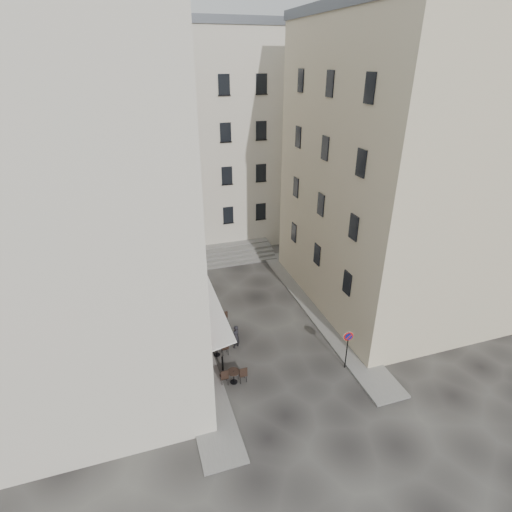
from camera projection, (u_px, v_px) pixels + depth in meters
name	position (u px, v px, depth m)	size (l,w,h in m)	color
ground	(271.00, 348.00, 24.19)	(90.00, 90.00, 0.00)	black
sidewalk_left	(187.00, 323.00, 26.33)	(2.00, 22.00, 0.12)	slate
sidewalk_right	(317.00, 308.00, 27.96)	(2.00, 18.00, 0.12)	slate
building_left	(50.00, 183.00, 19.30)	(12.20, 16.20, 20.60)	beige
building_right	(407.00, 169.00, 25.96)	(12.20, 14.20, 18.60)	beige
building_back	(191.00, 138.00, 36.02)	(18.20, 10.20, 18.60)	beige
cafe_storefront	(196.00, 326.00, 23.02)	(1.74, 7.30, 3.50)	#41090B
stone_steps	(222.00, 255.00, 34.75)	(9.00, 3.15, 0.80)	slate
bollard_near	(223.00, 363.00, 22.20)	(0.12, 0.12, 0.98)	black
bollard_mid	(209.00, 327.00, 25.19)	(0.12, 0.12, 0.98)	black
bollard_far	(199.00, 299.00, 28.18)	(0.12, 0.12, 0.98)	black
no_parking_sign	(348.00, 343.00, 21.86)	(0.56, 0.12, 2.46)	black
bistro_table_a	(233.00, 375.00, 21.36)	(1.42, 0.67, 1.00)	black
bistro_table_b	(217.00, 349.00, 23.36)	(1.37, 0.64, 0.96)	black
bistro_table_c	(215.00, 335.00, 24.60)	(1.26, 0.59, 0.88)	black
bistro_table_d	(218.00, 317.00, 26.28)	(1.25, 0.59, 0.88)	black
bistro_table_e	(201.00, 310.00, 27.08)	(1.21, 0.57, 0.85)	black
pedestrian	(236.00, 337.00, 23.92)	(0.56, 0.37, 1.55)	black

